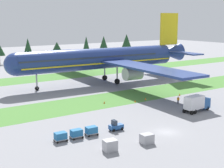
{
  "coord_description": "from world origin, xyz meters",
  "views": [
    {
      "loc": [
        -40.54,
        -41.9,
        20.03
      ],
      "look_at": [
        5.93,
        25.95,
        4.0
      ],
      "focal_mm": 53.65,
      "sensor_mm": 36.0,
      "label": 1
    }
  ],
  "objects_px": {
    "catering_truck": "(197,103)",
    "taxiway_marker_3": "(104,102)",
    "airliner": "(105,58)",
    "ground_crew_marshaller": "(178,100)",
    "cargo_dolly_third": "(61,136)",
    "cargo_dolly_lead": "(91,130)",
    "taxiway_marker_2": "(180,95)",
    "taxiway_marker_0": "(146,99)",
    "taxiway_marker_1": "(135,101)",
    "uld_container_1": "(147,139)",
    "cargo_dolly_second": "(76,133)",
    "baggage_tug": "(116,126)",
    "uld_container_0": "(110,145)"
  },
  "relations": [
    {
      "from": "catering_truck",
      "to": "taxiway_marker_2",
      "type": "height_order",
      "value": "catering_truck"
    },
    {
      "from": "cargo_dolly_third",
      "to": "cargo_dolly_second",
      "type": "bearing_deg",
      "value": 90.0
    },
    {
      "from": "taxiway_marker_2",
      "to": "taxiway_marker_3",
      "type": "xyz_separation_m",
      "value": [
        -21.01,
        4.38,
        -0.04
      ]
    },
    {
      "from": "airliner",
      "to": "baggage_tug",
      "type": "distance_m",
      "value": 47.0
    },
    {
      "from": "catering_truck",
      "to": "taxiway_marker_1",
      "type": "relative_size",
      "value": 13.21
    },
    {
      "from": "cargo_dolly_third",
      "to": "taxiway_marker_0",
      "type": "height_order",
      "value": "cargo_dolly_third"
    },
    {
      "from": "catering_truck",
      "to": "taxiway_marker_0",
      "type": "height_order",
      "value": "catering_truck"
    },
    {
      "from": "catering_truck",
      "to": "taxiway_marker_3",
      "type": "bearing_deg",
      "value": -148.27
    },
    {
      "from": "ground_crew_marshaller",
      "to": "cargo_dolly_lead",
      "type": "bearing_deg",
      "value": -122.67
    },
    {
      "from": "cargo_dolly_lead",
      "to": "uld_container_1",
      "type": "xyz_separation_m",
      "value": [
        5.49,
        -8.45,
        -0.12
      ]
    },
    {
      "from": "uld_container_1",
      "to": "taxiway_marker_3",
      "type": "bearing_deg",
      "value": 71.65
    },
    {
      "from": "taxiway_marker_0",
      "to": "cargo_dolly_third",
      "type": "bearing_deg",
      "value": -154.65
    },
    {
      "from": "catering_truck",
      "to": "taxiway_marker_0",
      "type": "xyz_separation_m",
      "value": [
        -2.3,
        14.62,
        -1.66
      ]
    },
    {
      "from": "cargo_dolly_lead",
      "to": "ground_crew_marshaller",
      "type": "relative_size",
      "value": 1.31
    },
    {
      "from": "catering_truck",
      "to": "airliner",
      "type": "bearing_deg",
      "value": 172.61
    },
    {
      "from": "baggage_tug",
      "to": "cargo_dolly_second",
      "type": "height_order",
      "value": "baggage_tug"
    },
    {
      "from": "taxiway_marker_0",
      "to": "taxiway_marker_2",
      "type": "height_order",
      "value": "taxiway_marker_2"
    },
    {
      "from": "cargo_dolly_lead",
      "to": "uld_container_1",
      "type": "height_order",
      "value": "uld_container_1"
    },
    {
      "from": "uld_container_1",
      "to": "taxiway_marker_0",
      "type": "distance_m",
      "value": 30.13
    },
    {
      "from": "airliner",
      "to": "taxiway_marker_2",
      "type": "height_order",
      "value": "airliner"
    },
    {
      "from": "catering_truck",
      "to": "taxiway_marker_3",
      "type": "height_order",
      "value": "catering_truck"
    },
    {
      "from": "airliner",
      "to": "taxiway_marker_0",
      "type": "distance_m",
      "value": 26.4
    },
    {
      "from": "catering_truck",
      "to": "taxiway_marker_1",
      "type": "height_order",
      "value": "catering_truck"
    },
    {
      "from": "uld_container_0",
      "to": "taxiway_marker_2",
      "type": "relative_size",
      "value": 3.05
    },
    {
      "from": "catering_truck",
      "to": "uld_container_0",
      "type": "xyz_separation_m",
      "value": [
        -28.32,
        -7.88,
        -1.05
      ]
    },
    {
      "from": "cargo_dolly_second",
      "to": "ground_crew_marshaller",
      "type": "distance_m",
      "value": 32.54
    },
    {
      "from": "ground_crew_marshaller",
      "to": "taxiway_marker_2",
      "type": "relative_size",
      "value": 2.66
    },
    {
      "from": "taxiway_marker_3",
      "to": "taxiway_marker_0",
      "type": "bearing_deg",
      "value": -14.46
    },
    {
      "from": "cargo_dolly_second",
      "to": "ground_crew_marshaller",
      "type": "bearing_deg",
      "value": 105.94
    },
    {
      "from": "catering_truck",
      "to": "taxiway_marker_2",
      "type": "relative_size",
      "value": 10.88
    },
    {
      "from": "cargo_dolly_second",
      "to": "taxiway_marker_3",
      "type": "xyz_separation_m",
      "value": [
        16.98,
        17.34,
        -0.63
      ]
    },
    {
      "from": "airliner",
      "to": "cargo_dolly_lead",
      "type": "xyz_separation_m",
      "value": [
        -28.71,
        -39.71,
        -6.98
      ]
    },
    {
      "from": "taxiway_marker_2",
      "to": "uld_container_0",
      "type": "bearing_deg",
      "value": -150.19
    },
    {
      "from": "baggage_tug",
      "to": "catering_truck",
      "type": "relative_size",
      "value": 0.37
    },
    {
      "from": "ground_crew_marshaller",
      "to": "taxiway_marker_2",
      "type": "xyz_separation_m",
      "value": [
        6.29,
        5.64,
        -0.62
      ]
    },
    {
      "from": "uld_container_1",
      "to": "taxiway_marker_2",
      "type": "bearing_deg",
      "value": 36.05
    },
    {
      "from": "cargo_dolly_third",
      "to": "airliner",
      "type": "bearing_deg",
      "value": 141.73
    },
    {
      "from": "cargo_dolly_third",
      "to": "cargo_dolly_lead",
      "type": "bearing_deg",
      "value": 90.0
    },
    {
      "from": "taxiway_marker_3",
      "to": "catering_truck",
      "type": "bearing_deg",
      "value": -53.34
    },
    {
      "from": "airliner",
      "to": "ground_crew_marshaller",
      "type": "xyz_separation_m",
      "value": [
        0.1,
        -32.24,
        -6.95
      ]
    },
    {
      "from": "airliner",
      "to": "taxiway_marker_2",
      "type": "relative_size",
      "value": 117.36
    },
    {
      "from": "catering_truck",
      "to": "uld_container_1",
      "type": "distance_m",
      "value": 23.19
    },
    {
      "from": "cargo_dolly_third",
      "to": "catering_truck",
      "type": "bearing_deg",
      "value": 92.64
    },
    {
      "from": "ground_crew_marshaller",
      "to": "uld_container_1",
      "type": "bearing_deg",
      "value": -102.9
    },
    {
      "from": "airliner",
      "to": "baggage_tug",
      "type": "xyz_separation_m",
      "value": [
        -23.69,
        -39.96,
        -7.09
      ]
    },
    {
      "from": "taxiway_marker_2",
      "to": "cargo_dolly_lead",
      "type": "bearing_deg",
      "value": -159.53
    },
    {
      "from": "airliner",
      "to": "cargo_dolly_third",
      "type": "bearing_deg",
      "value": 141.79
    },
    {
      "from": "ground_crew_marshaller",
      "to": "taxiway_marker_1",
      "type": "height_order",
      "value": "ground_crew_marshaller"
    },
    {
      "from": "catering_truck",
      "to": "ground_crew_marshaller",
      "type": "bearing_deg",
      "value": 161.26
    },
    {
      "from": "cargo_dolly_second",
      "to": "ground_crew_marshaller",
      "type": "xyz_separation_m",
      "value": [
        31.71,
        7.32,
        0.03
      ]
    }
  ]
}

